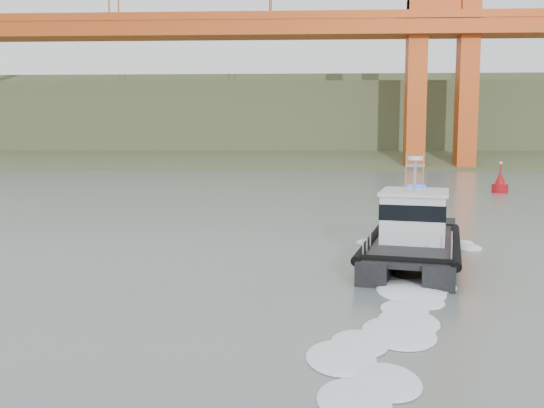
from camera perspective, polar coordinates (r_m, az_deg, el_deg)
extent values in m
plane|color=slate|center=(23.95, 2.86, -7.88)|extent=(400.00, 400.00, 0.00)
cube|color=#344326|center=(115.32, 2.77, 3.81)|extent=(500.00, 44.72, 16.25)
cube|color=#344326|center=(143.16, 2.78, 6.80)|extent=(500.00, 70.00, 18.00)
cube|color=#344326|center=(168.23, 2.78, 8.51)|extent=(500.00, 60.00, 16.00)
cube|color=#B24316|center=(99.44, 2.85, 16.04)|extent=(260.00, 6.00, 2.20)
cube|color=black|center=(29.22, 10.54, -4.49)|extent=(3.72, 10.53, 1.15)
cube|color=black|center=(29.07, 15.63, -4.69)|extent=(3.72, 10.53, 1.15)
cube|color=black|center=(28.56, 13.05, -3.87)|extent=(5.89, 9.75, 0.24)
cube|color=silver|center=(29.31, 13.23, -1.20)|extent=(3.61, 4.03, 2.20)
cube|color=black|center=(29.26, 13.25, -0.43)|extent=(3.68, 4.10, 0.72)
cube|color=silver|center=(29.17, 13.29, 1.09)|extent=(3.84, 4.26, 0.15)
cylinder|color=#92959A|center=(28.82, 13.30, 2.59)|extent=(0.15, 0.15, 1.72)
cylinder|color=white|center=(28.77, 13.35, 4.21)|extent=(0.67, 0.67, 0.17)
cylinder|color=#A30B12|center=(64.61, 20.65, 1.31)|extent=(1.58, 1.58, 1.05)
cone|color=#A30B12|center=(64.53, 20.69, 2.24)|extent=(1.23, 1.23, 1.58)
cylinder|color=#A30B12|center=(64.46, 20.73, 3.17)|extent=(0.14, 0.14, 0.88)
sphere|color=#E5D87F|center=(64.43, 20.75, 3.64)|extent=(0.26, 0.26, 0.26)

